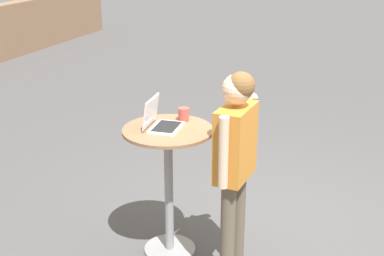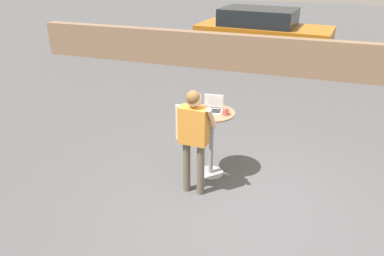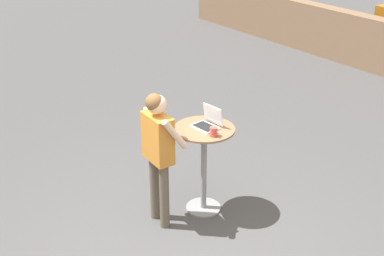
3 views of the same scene
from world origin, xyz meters
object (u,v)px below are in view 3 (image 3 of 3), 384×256
cafe_table (204,156)px  coffee_mug (214,132)px  laptop (208,122)px  standing_person (158,144)px

cafe_table → coffee_mug: coffee_mug is taller
laptop → standing_person: standing_person is taller
cafe_table → laptop: laptop is taller
laptop → standing_person: 0.65m
standing_person → cafe_table: bearing=80.4°
cafe_table → laptop: bearing=94.5°
cafe_table → standing_person: 0.65m
cafe_table → laptop: 0.41m
laptop → coffee_mug: 0.25m
coffee_mug → standing_person: (-0.32, -0.53, -0.12)m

